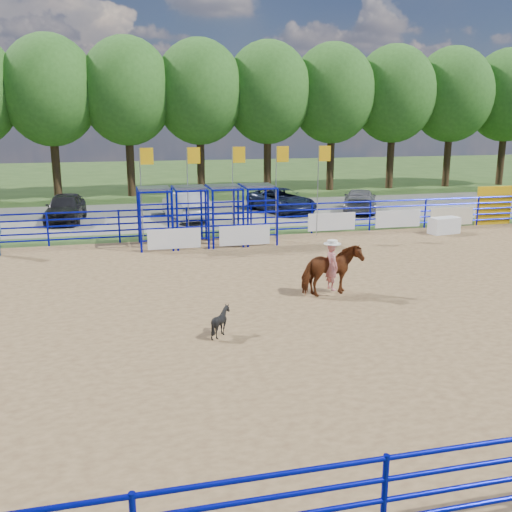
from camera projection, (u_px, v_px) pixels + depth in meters
name	position (u px, v px, depth m)	size (l,w,h in m)	color
ground	(326.00, 301.00, 17.32)	(120.00, 120.00, 0.00)	#3A5622
arena_dirt	(326.00, 301.00, 17.32)	(30.00, 20.00, 0.02)	#97764B
gravel_strip	(224.00, 213.00, 33.37)	(40.00, 10.00, 0.01)	gray
announcer_table	(444.00, 226.00, 27.30)	(1.46, 0.68, 0.78)	silver
horse_and_rider	(332.00, 267.00, 17.67)	(2.01, 1.18, 2.50)	#662F14
calf	(221.00, 322.00, 14.47)	(0.61, 0.68, 0.75)	black
car_a	(65.00, 207.00, 30.43)	(1.81, 4.49, 1.53)	black
car_b	(186.00, 205.00, 31.08)	(1.64, 4.69, 1.55)	#92949A
car_c	(281.00, 200.00, 33.53)	(2.28, 4.95, 1.38)	black
car_d	(360.00, 200.00, 33.65)	(1.87, 4.61, 1.34)	slate
perimeter_fence	(327.00, 278.00, 17.14)	(30.10, 20.10, 1.50)	#070CA6
chute_assembly	(215.00, 216.00, 24.93)	(19.32, 2.41, 4.20)	#070CA6
treeline	(199.00, 87.00, 40.09)	(56.40, 6.40, 11.24)	#3F2B19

